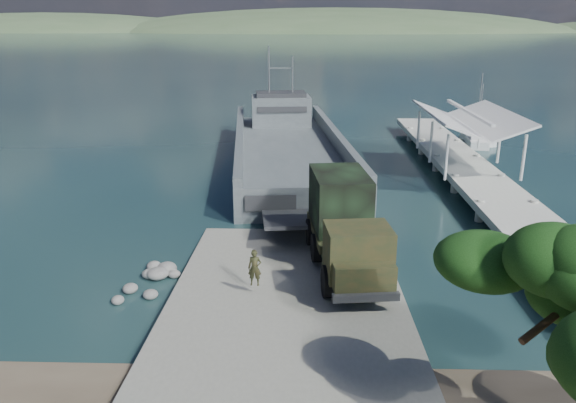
% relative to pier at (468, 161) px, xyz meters
% --- Properties ---
extents(ground, '(1400.00, 1400.00, 0.00)m').
position_rel_pier_xyz_m(ground, '(-13.00, -18.77, -1.60)').
color(ground, '#173038').
rests_on(ground, ground).
extents(boat_ramp, '(10.00, 18.00, 0.50)m').
position_rel_pier_xyz_m(boat_ramp, '(-13.00, -19.77, -1.35)').
color(boat_ramp, gray).
rests_on(boat_ramp, ground).
extents(shoreline_rocks, '(3.20, 5.60, 0.90)m').
position_rel_pier_xyz_m(shoreline_rocks, '(-19.20, -18.27, -1.60)').
color(shoreline_rocks, '#62625F').
rests_on(shoreline_rocks, ground).
extents(distant_headlands, '(1000.00, 240.00, 48.00)m').
position_rel_pier_xyz_m(distant_headlands, '(37.00, 541.23, -1.60)').
color(distant_headlands, '#3F5837').
rests_on(distant_headlands, ground).
extents(pier, '(6.40, 44.00, 6.10)m').
position_rel_pier_xyz_m(pier, '(0.00, 0.00, 0.00)').
color(pier, '#B4B5AA').
rests_on(pier, ground).
extents(landing_craft, '(11.58, 34.56, 10.09)m').
position_rel_pier_xyz_m(landing_craft, '(-13.67, 4.91, -0.77)').
color(landing_craft, '#464F53').
rests_on(landing_craft, ground).
extents(military_truck, '(3.75, 9.20, 4.15)m').
position_rel_pier_xyz_m(military_truck, '(-10.36, -16.49, 0.97)').
color(military_truck, black).
rests_on(military_truck, boat_ramp).
extents(soldier, '(0.60, 0.41, 1.60)m').
position_rel_pier_xyz_m(soldier, '(-14.38, -19.57, -0.30)').
color(soldier, '#212D19').
rests_on(soldier, boat_ramp).
extents(sailboat_near, '(2.41, 5.10, 5.98)m').
position_rel_pier_xyz_m(sailboat_near, '(5.07, 14.40, -1.28)').
color(sailboat_near, silver).
rests_on(sailboat_near, ground).
extents(sailboat_far, '(2.51, 6.01, 7.10)m').
position_rel_pier_xyz_m(sailboat_far, '(4.59, 13.51, -1.22)').
color(sailboat_far, silver).
rests_on(sailboat_far, ground).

